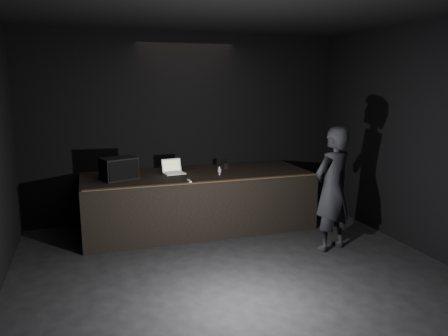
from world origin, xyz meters
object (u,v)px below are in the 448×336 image
beer_can (219,171)px  person (332,189)px  stage_riser (198,201)px  stage_monitor (119,169)px  laptop (173,170)px

beer_can → person: bearing=-45.7°
stage_riser → beer_can: (0.34, -0.23, 0.57)m
stage_monitor → laptop: bearing=-6.5°
laptop → beer_can: (0.75, -0.38, 0.01)m
stage_riser → laptop: bearing=158.4°
stage_riser → person: size_ratio=2.06×
stage_riser → stage_monitor: (-1.36, -0.06, 0.68)m
stage_monitor → person: size_ratio=0.33×
stage_riser → stage_monitor: stage_monitor is taller
person → stage_riser: bearing=-62.0°
laptop → person: size_ratio=0.20×
stage_monitor → laptop: stage_monitor is taller
beer_can → person: (1.39, -1.42, -0.10)m
laptop → person: person is taller
beer_can → person: 1.99m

